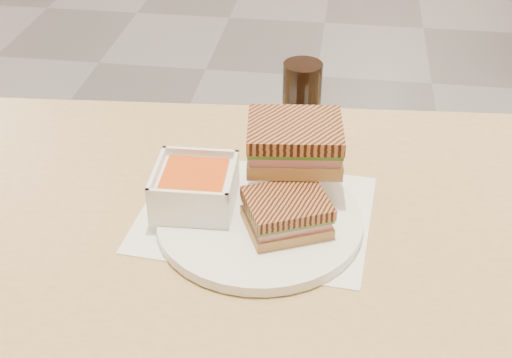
# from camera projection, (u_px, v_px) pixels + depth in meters

# --- Properties ---
(main_table) EXTENTS (1.25, 0.79, 0.75)m
(main_table) POSITION_uv_depth(u_px,v_px,m) (207.00, 281.00, 1.05)
(main_table) COLOR tan
(main_table) RESTS_ON ground
(tray_liner) EXTENTS (0.35, 0.28, 0.00)m
(tray_liner) POSITION_uv_depth(u_px,v_px,m) (255.00, 214.00, 1.00)
(tray_liner) COLOR white
(tray_liner) RESTS_ON main_table
(plate) EXTENTS (0.29, 0.29, 0.02)m
(plate) POSITION_uv_depth(u_px,v_px,m) (260.00, 221.00, 0.97)
(plate) COLOR white
(plate) RESTS_ON tray_liner
(soup_bowl) EXTENTS (0.12, 0.12, 0.06)m
(soup_bowl) POSITION_uv_depth(u_px,v_px,m) (195.00, 189.00, 0.98)
(soup_bowl) COLOR white
(soup_bowl) RESTS_ON plate
(panini_lower) EXTENTS (0.13, 0.13, 0.05)m
(panini_lower) POSITION_uv_depth(u_px,v_px,m) (287.00, 213.00, 0.94)
(panini_lower) COLOR #AD7A51
(panini_lower) RESTS_ON plate
(panini_upper) EXTENTS (0.14, 0.13, 0.06)m
(panini_upper) POSITION_uv_depth(u_px,v_px,m) (295.00, 142.00, 0.98)
(panini_upper) COLOR #AD7A51
(panini_upper) RESTS_ON panini_lower
(cola_glass) EXTENTS (0.06, 0.06, 0.14)m
(cola_glass) POSITION_uv_depth(u_px,v_px,m) (302.00, 102.00, 1.14)
(cola_glass) COLOR black
(cola_glass) RESTS_ON main_table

